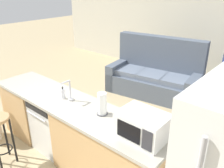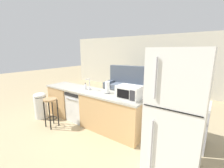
{
  "view_description": "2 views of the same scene",
  "coord_description": "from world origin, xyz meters",
  "px_view_note": "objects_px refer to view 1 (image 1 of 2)",
  "views": [
    {
      "loc": [
        2.38,
        -1.74,
        2.39
      ],
      "look_at": [
        0.18,
        0.79,
        0.93
      ],
      "focal_mm": 38.0,
      "sensor_mm": 36.0,
      "label": 1
    },
    {
      "loc": [
        2.76,
        -2.67,
        1.9
      ],
      "look_at": [
        0.75,
        0.12,
        1.13
      ],
      "focal_mm": 24.0,
      "sensor_mm": 36.0,
      "label": 2
    }
  ],
  "objects_px": {
    "couch": "(155,76)",
    "soap_bottle": "(63,94)",
    "microwave": "(143,126)",
    "paper_towel_roll": "(102,104)",
    "dishwasher": "(56,123)"
  },
  "relations": [
    {
      "from": "microwave",
      "to": "couch",
      "type": "bearing_deg",
      "value": 118.14
    },
    {
      "from": "dishwasher",
      "to": "paper_towel_roll",
      "type": "xyz_separation_m",
      "value": [
        0.9,
        0.07,
        0.62
      ]
    },
    {
      "from": "paper_towel_roll",
      "to": "soap_bottle",
      "type": "relative_size",
      "value": 1.6
    },
    {
      "from": "dishwasher",
      "to": "soap_bottle",
      "type": "bearing_deg",
      "value": 5.58
    },
    {
      "from": "couch",
      "to": "dishwasher",
      "type": "bearing_deg",
      "value": -92.09
    },
    {
      "from": "dishwasher",
      "to": "microwave",
      "type": "xyz_separation_m",
      "value": [
        1.53,
        -0.0,
        0.62
      ]
    },
    {
      "from": "dishwasher",
      "to": "couch",
      "type": "relative_size",
      "value": 0.4
    },
    {
      "from": "paper_towel_roll",
      "to": "microwave",
      "type": "bearing_deg",
      "value": -6.2
    },
    {
      "from": "couch",
      "to": "soap_bottle",
      "type": "bearing_deg",
      "value": -87.53
    },
    {
      "from": "soap_bottle",
      "to": "couch",
      "type": "distance_m",
      "value": 2.73
    },
    {
      "from": "microwave",
      "to": "dishwasher",
      "type": "bearing_deg",
      "value": 179.95
    },
    {
      "from": "dishwasher",
      "to": "paper_towel_roll",
      "type": "bearing_deg",
      "value": 4.25
    },
    {
      "from": "dishwasher",
      "to": "soap_bottle",
      "type": "height_order",
      "value": "soap_bottle"
    },
    {
      "from": "microwave",
      "to": "couch",
      "type": "distance_m",
      "value": 3.11
    },
    {
      "from": "microwave",
      "to": "paper_towel_roll",
      "type": "bearing_deg",
      "value": 173.8
    }
  ]
}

